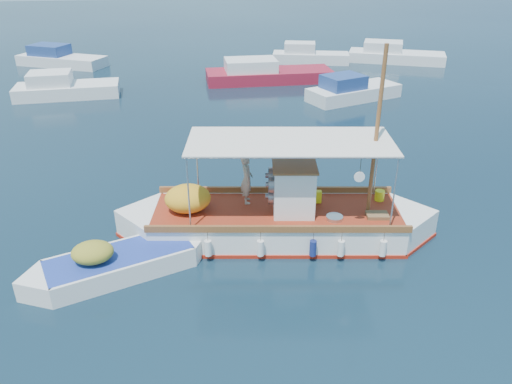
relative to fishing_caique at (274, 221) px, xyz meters
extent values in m
plane|color=black|center=(0.48, 0.29, -0.57)|extent=(160.00, 160.00, 0.00)
cube|color=white|center=(0.06, -0.01, -0.19)|extent=(8.26, 3.72, 1.17)
cube|color=white|center=(-3.89, 0.53, -0.19)|extent=(2.63, 2.63, 1.17)
cube|color=white|center=(4.01, -0.56, -0.19)|extent=(2.63, 2.63, 1.17)
cube|color=#A11F0F|center=(0.06, -0.01, -0.54)|extent=(8.38, 3.82, 0.19)
cube|color=maroon|center=(0.06, -0.01, 0.37)|extent=(8.23, 3.51, 0.06)
cube|color=brown|center=(0.24, 1.31, 0.50)|extent=(8.01, 1.21, 0.21)
cube|color=brown|center=(-0.12, -1.34, 0.50)|extent=(8.01, 1.21, 0.21)
cube|color=white|center=(0.59, -0.08, 1.19)|extent=(1.45, 1.54, 1.59)
cube|color=brown|center=(0.59, -0.08, 2.02)|extent=(1.57, 1.66, 0.06)
cylinder|color=slate|center=(-0.15, -0.33, 1.51)|extent=(0.30, 0.56, 0.53)
cylinder|color=slate|center=(-0.05, 0.35, 1.51)|extent=(0.30, 0.56, 0.53)
cylinder|color=slate|center=(-0.10, 0.01, 0.92)|extent=(0.30, 0.56, 0.53)
cylinder|color=brown|center=(3.01, -0.42, 3.05)|extent=(0.14, 0.14, 5.31)
cylinder|color=brown|center=(2.16, -0.30, 2.62)|extent=(1.91, 0.35, 0.09)
cylinder|color=silver|center=(-2.41, 1.51, 1.59)|extent=(0.05, 0.05, 2.39)
cylinder|color=silver|center=(-2.73, -0.81, 1.59)|extent=(0.05, 0.05, 2.39)
cylinder|color=silver|center=(3.59, 0.68, 1.59)|extent=(0.05, 0.05, 2.39)
cylinder|color=silver|center=(3.27, -1.64, 1.59)|extent=(0.05, 0.05, 2.39)
cube|color=silver|center=(0.43, -0.06, 2.80)|extent=(6.56, 3.39, 0.04)
ellipsoid|color=gold|center=(-2.78, 0.38, 0.84)|extent=(1.65, 1.46, 0.89)
cube|color=yellow|center=(1.51, 0.38, 0.60)|extent=(0.29, 0.23, 0.43)
cylinder|color=yellow|center=(3.63, 0.24, 0.57)|extent=(0.36, 0.36, 0.36)
cube|color=brown|center=(3.16, -0.87, 0.45)|extent=(0.75, 0.57, 0.13)
cylinder|color=#B2B2B2|center=(1.77, -0.84, 0.45)|extent=(0.60, 0.60, 0.13)
cylinder|color=white|center=(2.22, -1.44, 2.12)|extent=(0.32, 0.08, 0.32)
cylinder|color=white|center=(-2.25, -1.19, -0.09)|extent=(0.24, 0.24, 0.51)
cylinder|color=navy|center=(0.91, -1.63, -0.09)|extent=(0.24, 0.24, 0.51)
cylinder|color=white|center=(3.01, -1.92, -0.09)|extent=(0.24, 0.24, 0.51)
imported|color=#A69D8A|center=(-0.82, 0.73, 1.24)|extent=(0.42, 0.62, 1.67)
cube|color=white|center=(-4.85, -1.41, -0.34)|extent=(4.45, 3.01, 0.81)
cube|color=white|center=(-6.78, -2.16, -0.34)|extent=(1.51, 1.51, 0.81)
cube|color=white|center=(-2.92, -0.66, -0.34)|extent=(1.51, 1.51, 0.81)
cube|color=#203995|center=(-4.85, -1.41, 0.05)|extent=(4.39, 2.84, 0.05)
ellipsoid|color=olive|center=(-5.52, -1.67, 0.36)|extent=(1.46, 1.34, 0.59)
cube|color=silver|center=(-10.15, 18.47, -0.27)|extent=(6.46, 2.86, 1.00)
cube|color=silver|center=(-11.10, 18.40, 0.63)|extent=(2.67, 2.22, 0.80)
cube|color=maroon|center=(3.14, 20.58, -0.27)|extent=(8.82, 2.98, 1.00)
cube|color=silver|center=(1.82, 20.55, 0.63)|extent=(3.55, 2.45, 0.80)
cube|color=silver|center=(7.66, 15.44, -0.27)|extent=(6.31, 4.19, 1.00)
cube|color=navy|center=(6.83, 15.12, 0.63)|extent=(2.88, 2.60, 0.80)
cube|color=silver|center=(14.51, 25.55, -0.27)|extent=(8.00, 5.30, 1.00)
cube|color=silver|center=(13.46, 25.98, 0.63)|extent=(3.65, 3.20, 0.80)
cube|color=silver|center=(-12.37, 27.73, -0.27)|extent=(7.38, 5.15, 1.00)
cube|color=navy|center=(-13.33, 28.20, 0.63)|extent=(3.40, 2.99, 0.80)
cube|color=silver|center=(7.47, 26.19, -0.27)|extent=(6.40, 3.34, 1.00)
cube|color=silver|center=(6.58, 26.40, 0.63)|extent=(2.76, 2.21, 0.80)
camera|label=1|loc=(-2.54, -14.05, 8.20)|focal=35.00mm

